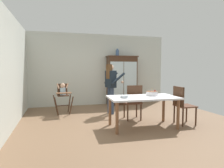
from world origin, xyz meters
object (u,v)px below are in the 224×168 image
dining_chair_far_side (134,100)px  dining_chair_right_end (182,103)px  high_chair_with_toddler (63,93)px  serving_bowl (124,97)px  adult_person (111,83)px  ceramic_vase (117,53)px  dining_table (143,100)px  china_cabinet (122,80)px  birthday_cake (152,93)px

dining_chair_far_side → dining_chair_right_end: size_ratio=1.00×
high_chair_with_toddler → serving_bowl: 2.41m
adult_person → dining_chair_right_end: (1.39, -1.62, -0.41)m
ceramic_vase → dining_table: ceramic_vase is taller
serving_bowl → dining_table: bearing=6.9°
dining_table → dining_chair_right_end: 1.04m
adult_person → dining_table: 1.63m
china_cabinet → serving_bowl: china_cabinet is taller
dining_table → serving_bowl: bearing=-173.1°
china_cabinet → dining_table: china_cabinet is taller
dining_chair_far_side → ceramic_vase: bearing=-91.5°
adult_person → birthday_cake: 1.61m
china_cabinet → birthday_cake: 2.85m
serving_bowl → dining_chair_right_end: 1.55m
ceramic_vase → birthday_cake: bearing=-90.2°
serving_bowl → dining_chair_far_side: (0.53, 0.72, -0.21)m
high_chair_with_toddler → dining_chair_far_side: 2.24m
high_chair_with_toddler → birthday_cake: high_chair_with_toddler is taller
dining_table → birthday_cake: bearing=18.5°
adult_person → dining_chair_right_end: bearing=-155.2°
china_cabinet → serving_bowl: bearing=-108.0°
high_chair_with_toddler → birthday_cake: 2.80m
dining_chair_right_end → ceramic_vase: bearing=14.9°
birthday_cake → china_cabinet: bearing=86.1°
serving_bowl → dining_chair_right_end: bearing=0.1°
birthday_cake → dining_chair_far_side: (-0.25, 0.56, -0.24)m
high_chair_with_toddler → dining_chair_right_end: dining_chair_right_end is taller
china_cabinet → serving_bowl: (-0.98, -3.00, -0.18)m
china_cabinet → serving_bowl: size_ratio=10.43×
high_chair_with_toddler → dining_table: size_ratio=0.56×
ceramic_vase → dining_chair_far_side: ceramic_vase is taller
serving_bowl → dining_chair_far_side: bearing=53.7°
ceramic_vase → adult_person: (-0.65, -1.38, -1.03)m
birthday_cake → ceramic_vase: bearing=89.8°
high_chair_with_toddler → adult_person: adult_person is taller
birthday_cake → dining_chair_right_end: 0.80m
china_cabinet → dining_chair_far_side: bearing=-101.1°
adult_person → birthday_cake: size_ratio=5.47×
high_chair_with_toddler → adult_person: 1.52m
dining_chair_far_side → china_cabinet: bearing=-96.1°
ceramic_vase → serving_bowl: bearing=-104.7°
ceramic_vase → china_cabinet: bearing=-1.1°
dining_table → serving_bowl: 0.51m
dining_chair_far_side → dining_table: bearing=92.3°
dining_table → dining_chair_right_end: size_ratio=1.76×
china_cabinet → dining_chair_right_end: 3.07m
high_chair_with_toddler → dining_table: high_chair_with_toddler is taller
ceramic_vase → dining_chair_right_end: bearing=-76.1°
birthday_cake → dining_chair_far_side: bearing=114.2°
ceramic_vase → high_chair_with_toddler: ceramic_vase is taller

